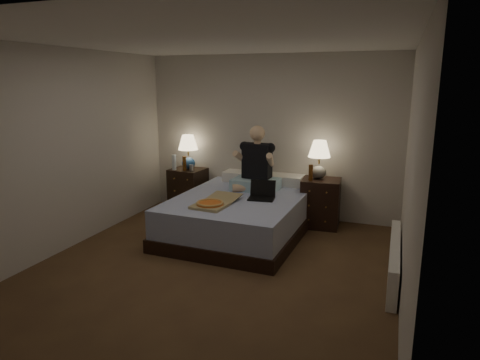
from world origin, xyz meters
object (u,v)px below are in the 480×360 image
at_px(laptop, 261,191).
at_px(lamp_right, 319,160).
at_px(soda_can, 191,168).
at_px(beer_bottle_left, 184,163).
at_px(nightstand_right, 320,203).
at_px(lamp_left, 188,152).
at_px(water_bottle, 174,162).
at_px(bed, 241,215).
at_px(beer_bottle_right, 311,173).
at_px(nightstand_left, 188,189).
at_px(radiator, 394,260).
at_px(pizza_box, 210,204).
at_px(person, 256,158).

bearing_deg(laptop, lamp_right, 46.41).
height_order(soda_can, beer_bottle_left, beer_bottle_left).
relative_size(nightstand_right, lamp_left, 1.26).
bearing_deg(water_bottle, lamp_right, 2.07).
xyz_separation_m(bed, laptop, (0.32, -0.07, 0.39)).
bearing_deg(beer_bottle_right, nightstand_right, 44.17).
bearing_deg(laptop, nightstand_right, 42.82).
xyz_separation_m(nightstand_left, laptop, (1.55, -0.89, 0.32)).
height_order(nightstand_right, radiator, nightstand_right).
xyz_separation_m(beer_bottle_left, laptop, (1.54, -0.76, -0.13)).
relative_size(lamp_right, pizza_box, 0.74).
distance_m(lamp_left, soda_can, 0.29).
bearing_deg(person, beer_bottle_right, 14.99).
bearing_deg(radiator, water_bottle, 158.18).
relative_size(lamp_left, laptop, 1.65).
xyz_separation_m(beer_bottle_right, laptop, (-0.53, -0.65, -0.15)).
bearing_deg(radiator, nightstand_right, 126.52).
bearing_deg(lamp_right, nightstand_left, 178.28).
height_order(bed, radiator, bed).
xyz_separation_m(water_bottle, soda_can, (0.29, 0.03, -0.07)).
height_order(soda_can, radiator, soda_can).
xyz_separation_m(water_bottle, laptop, (1.72, -0.74, -0.14)).
bearing_deg(laptop, radiator, -27.33).
relative_size(nightstand_left, nightstand_right, 0.97).
bearing_deg(soda_can, beer_bottle_left, -177.39).
distance_m(soda_can, beer_bottle_left, 0.14).
distance_m(lamp_right, beer_bottle_left, 2.16).
xyz_separation_m(nightstand_right, beer_bottle_left, (-2.21, -0.02, 0.45)).
relative_size(water_bottle, beer_bottle_left, 1.09).
bearing_deg(beer_bottle_left, pizza_box, -51.77).
bearing_deg(nightstand_right, lamp_left, 173.25).
height_order(nightstand_left, lamp_right, lamp_right).
bearing_deg(soda_can, bed, -32.41).
distance_m(pizza_box, radiator, 2.25).
relative_size(lamp_left, soda_can, 5.60).
bearing_deg(pizza_box, radiator, 3.04).
distance_m(bed, water_bottle, 1.64).
bearing_deg(beer_bottle_left, lamp_right, 1.58).
relative_size(nightstand_left, lamp_left, 1.22).
bearing_deg(beer_bottle_right, nightstand_left, 173.60).
height_order(lamp_left, radiator, lamp_left).
bearing_deg(laptop, person, 109.27).
relative_size(bed, lamp_left, 3.90).
height_order(nightstand_left, radiator, nightstand_left).
height_order(lamp_right, person, person).
relative_size(water_bottle, person, 0.27).
distance_m(soda_can, beer_bottle_right, 1.96).
bearing_deg(nightstand_right, beer_bottle_left, 176.92).
bearing_deg(nightstand_right, lamp_right, 141.60).
bearing_deg(lamp_left, beer_bottle_right, -6.89).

